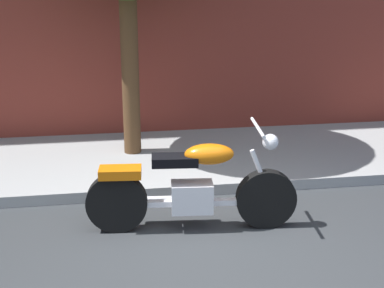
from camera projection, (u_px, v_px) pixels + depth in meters
ground_plane at (203, 257)px, 5.42m from camera, size 60.00×60.00×0.00m
sidewalk at (170, 159)px, 7.96m from camera, size 19.11×2.45×0.14m
motorcycle at (192, 189)px, 5.89m from camera, size 2.25×0.70×1.15m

